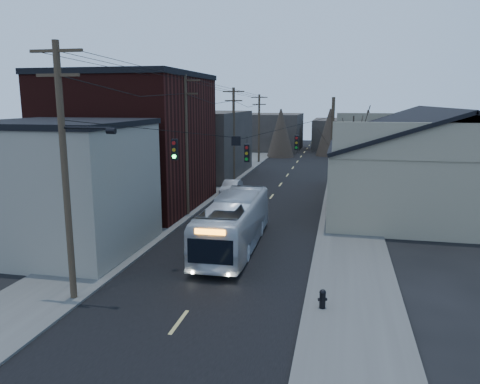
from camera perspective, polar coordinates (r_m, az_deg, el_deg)
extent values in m
plane|color=black|center=(16.85, -9.84, -18.39)|extent=(160.00, 160.00, 0.00)
cube|color=black|center=(44.67, 4.63, 0.47)|extent=(9.00, 110.00, 0.02)
cube|color=#474744|center=(45.95, -3.43, 0.85)|extent=(4.00, 110.00, 0.12)
cube|color=#474744|center=(44.30, 12.99, 0.19)|extent=(4.00, 110.00, 0.12)
cube|color=gray|center=(27.33, -20.63, 0.39)|extent=(8.00, 8.00, 7.00)
cube|color=black|center=(37.17, -12.94, 5.83)|extent=(10.00, 12.00, 10.00)
cube|color=#2F2926|center=(52.03, -4.89, 5.86)|extent=(9.00, 14.00, 7.00)
cube|color=gray|center=(39.63, 22.66, 1.92)|extent=(16.00, 20.00, 5.00)
cube|color=black|center=(38.72, 17.21, 7.75)|extent=(8.16, 20.60, 2.86)
cube|color=#2F2926|center=(79.57, 3.73, 7.33)|extent=(10.00, 12.00, 6.00)
cube|color=#2F2926|center=(83.73, 13.14, 6.91)|extent=(12.00, 14.00, 5.00)
cone|color=black|center=(33.86, 13.42, 2.93)|extent=(0.40, 0.40, 7.20)
cylinder|color=#382B1E|center=(19.93, -20.53, 1.74)|extent=(0.28, 0.28, 10.50)
cube|color=#382B1E|center=(19.78, -21.52, 15.73)|extent=(2.20, 0.12, 0.12)
cylinder|color=#382B1E|center=(33.46, -6.58, 5.48)|extent=(0.28, 0.28, 10.00)
cube|color=#382B1E|center=(33.33, -6.76, 13.38)|extent=(2.20, 0.12, 0.12)
cylinder|color=#382B1E|center=(47.87, -0.78, 6.94)|extent=(0.28, 0.28, 9.50)
cube|color=#382B1E|center=(47.75, -0.79, 12.15)|extent=(2.20, 0.12, 0.12)
cylinder|color=#382B1E|center=(62.57, 2.33, 7.69)|extent=(0.28, 0.28, 9.00)
cube|color=#382B1E|center=(62.45, 2.36, 11.45)|extent=(2.20, 0.12, 0.12)
cylinder|color=#382B1E|center=(38.74, 11.11, 5.00)|extent=(0.28, 0.28, 8.50)
cube|color=black|center=(22.52, -7.95, 5.15)|extent=(0.28, 0.20, 1.00)
cube|color=black|center=(26.20, 0.86, 4.77)|extent=(0.28, 0.20, 1.00)
cube|color=black|center=(31.79, 6.92, 5.99)|extent=(0.28, 0.20, 1.00)
imported|color=silver|center=(26.23, -0.76, -3.86)|extent=(2.66, 10.58, 2.94)
imported|color=#979A9E|center=(41.47, -1.07, 0.55)|extent=(1.36, 3.87, 1.27)
cylinder|color=black|center=(19.35, 10.02, -12.91)|extent=(0.25, 0.25, 0.62)
sphere|color=black|center=(19.22, 10.05, -11.98)|extent=(0.27, 0.27, 0.27)
cylinder|color=black|center=(19.33, 10.02, -12.77)|extent=(0.38, 0.24, 0.12)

